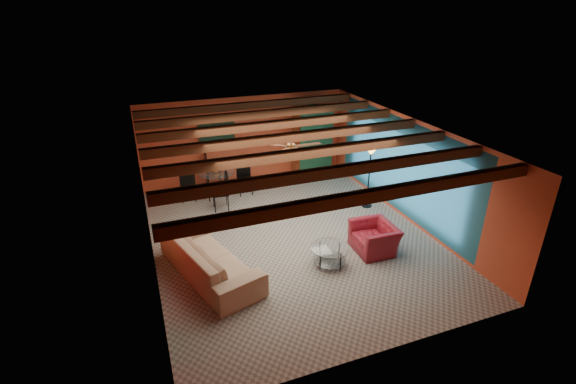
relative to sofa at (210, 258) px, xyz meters
name	(u,v)px	position (x,y,z in m)	size (l,w,h in m)	color
room	(289,145)	(2.15, 0.94, 1.96)	(6.52, 8.01, 2.71)	gray
sofa	(210,258)	(0.00, 0.00, 0.00)	(2.77, 1.08, 0.81)	tan
armchair	(374,238)	(3.76, -0.40, -0.07)	(1.02, 0.89, 0.67)	maroon
coffee_table	(330,256)	(2.54, -0.56, -0.18)	(0.86, 0.86, 0.44)	silver
dining_table	(217,179)	(0.97, 3.81, 0.15)	(2.15, 2.15, 1.12)	white
armoire	(313,143)	(4.35, 4.53, 0.67)	(1.22, 0.60, 2.14)	brown
floor_lamp	(369,177)	(4.80, 1.68, 0.48)	(0.36, 0.36, 1.78)	black
ceiling_fan	(291,147)	(2.15, 0.83, 1.96)	(1.50, 1.50, 0.44)	#472614
painting	(217,134)	(1.25, 4.79, 1.25)	(1.05, 0.03, 0.65)	black
potted_plant	(314,103)	(4.35, 4.53, 1.98)	(0.45, 0.39, 0.50)	#26661E
vase	(215,158)	(0.97, 3.81, 0.82)	(0.20, 0.20, 0.21)	orange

